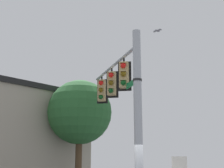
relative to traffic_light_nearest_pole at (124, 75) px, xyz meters
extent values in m
cylinder|color=#ADB2B7|center=(-0.66, 1.11, -1.96)|extent=(0.29, 0.29, 6.65)
cylinder|color=#ADB2B7|center=(0.64, -1.13, 0.77)|extent=(2.71, 4.55, 0.14)
cylinder|color=black|center=(0.00, -0.02, 0.61)|extent=(0.08, 0.08, 0.18)
cube|color=tan|center=(0.00, -0.02, -0.01)|extent=(0.36, 0.30, 1.05)
sphere|color=red|center=(0.00, 0.17, 0.34)|extent=(0.22, 0.22, 0.22)
cube|color=tan|center=(0.00, 0.19, 0.44)|extent=(0.24, 0.20, 0.03)
sphere|color=brown|center=(0.00, 0.17, -0.01)|extent=(0.22, 0.22, 0.22)
cube|color=tan|center=(0.00, 0.19, 0.09)|extent=(0.24, 0.20, 0.03)
sphere|color=#0F4C19|center=(0.00, 0.17, -0.36)|extent=(0.22, 0.22, 0.22)
cube|color=tan|center=(0.00, 0.19, -0.26)|extent=(0.24, 0.20, 0.03)
cube|color=black|center=(0.00, -0.19, -0.01)|extent=(0.54, 0.03, 1.22)
cylinder|color=black|center=(0.76, -1.34, 0.61)|extent=(0.08, 0.08, 0.18)
cube|color=tan|center=(0.76, -1.34, -0.01)|extent=(0.36, 0.30, 1.05)
sphere|color=red|center=(0.76, -1.15, 0.34)|extent=(0.22, 0.22, 0.22)
cube|color=tan|center=(0.76, -1.13, 0.44)|extent=(0.24, 0.20, 0.03)
sphere|color=brown|center=(0.76, -1.15, -0.01)|extent=(0.22, 0.22, 0.22)
cube|color=tan|center=(0.76, -1.13, 0.09)|extent=(0.24, 0.20, 0.03)
sphere|color=#0F4C19|center=(0.76, -1.15, -0.36)|extent=(0.22, 0.22, 0.22)
cube|color=tan|center=(0.76, -1.13, -0.26)|extent=(0.24, 0.20, 0.03)
cube|color=black|center=(0.76, -1.51, -0.01)|extent=(0.54, 0.03, 1.22)
cylinder|color=black|center=(1.52, -2.66, 0.61)|extent=(0.08, 0.08, 0.18)
cube|color=tan|center=(1.52, -2.66, -0.01)|extent=(0.36, 0.30, 1.05)
sphere|color=red|center=(1.52, -2.47, 0.34)|extent=(0.22, 0.22, 0.22)
cube|color=tan|center=(1.52, -2.45, 0.44)|extent=(0.24, 0.20, 0.03)
sphere|color=brown|center=(1.52, -2.47, -0.01)|extent=(0.22, 0.22, 0.22)
cube|color=tan|center=(1.52, -2.45, 0.09)|extent=(0.24, 0.20, 0.03)
sphere|color=#0F4C19|center=(1.52, -2.47, -0.36)|extent=(0.22, 0.22, 0.22)
cube|color=tan|center=(1.52, -2.45, -0.26)|extent=(0.24, 0.20, 0.03)
cube|color=black|center=(1.52, -2.83, -0.01)|extent=(0.54, 0.03, 1.22)
cube|color=#147238|center=(-0.35, 0.59, -0.53)|extent=(0.47, 0.78, 0.22)
cube|color=white|center=(-0.35, 0.60, -0.53)|extent=(0.45, 0.77, 0.04)
cylinder|color=#262626|center=(-0.66, 1.11, -0.53)|extent=(0.33, 0.33, 0.08)
ellipsoid|color=gray|center=(-1.33, -1.36, 2.36)|extent=(0.28, 0.29, 0.10)
cube|color=gray|center=(-1.34, -1.35, 2.37)|extent=(0.39, 0.36, 0.11)
cube|color=gray|center=(-1.31, -1.37, 2.37)|extent=(0.39, 0.36, 0.02)
cylinder|color=#4C3823|center=(3.33, -4.97, -3.61)|extent=(0.37, 0.37, 3.35)
sphere|color=#28602D|center=(3.33, -4.97, -0.67)|extent=(3.63, 3.63, 3.63)
cube|color=silver|center=(-2.01, -1.19, -3.54)|extent=(0.60, 0.04, 0.76)
camera|label=1|loc=(-1.85, 11.81, -3.26)|focal=49.89mm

